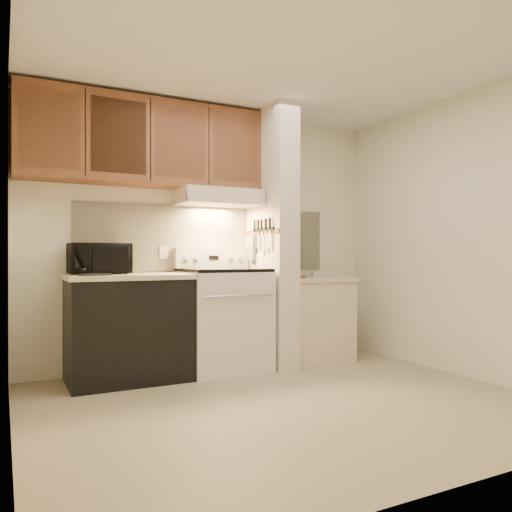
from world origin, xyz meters
TOP-DOWN VIEW (x-y plane):
  - floor at (0.00, 0.00)m, footprint 3.60×3.60m
  - ceiling at (0.00, 0.00)m, footprint 3.60×3.60m
  - wall_back at (0.00, 1.50)m, footprint 3.60×2.50m
  - wall_left at (-1.80, 0.00)m, footprint 0.02×3.00m
  - wall_right at (1.80, 0.00)m, footprint 0.02×3.00m
  - backsplash at (0.00, 1.49)m, footprint 2.60×0.02m
  - range_body at (0.00, 1.16)m, footprint 0.76×0.65m
  - oven_window at (0.00, 0.84)m, footprint 0.50×0.01m
  - oven_handle at (0.00, 0.80)m, footprint 0.65×0.02m
  - cooktop at (0.00, 1.16)m, footprint 0.74×0.64m
  - range_backguard at (0.00, 1.44)m, footprint 0.76×0.08m
  - range_display at (0.00, 1.40)m, footprint 0.10×0.01m
  - range_knob_left_outer at (-0.28, 1.40)m, footprint 0.05×0.02m
  - range_knob_left_inner at (-0.18, 1.40)m, footprint 0.05×0.02m
  - range_knob_right_inner at (0.18, 1.40)m, footprint 0.05×0.02m
  - range_knob_right_outer at (0.28, 1.40)m, footprint 0.05×0.02m
  - dishwasher_front at (-0.88, 1.17)m, footprint 1.00×0.63m
  - left_countertop at (-0.88, 1.17)m, footprint 1.04×0.67m
  - spoon_rest at (-1.19, 0.99)m, footprint 0.25×0.13m
  - teal_jar at (-1.23, 1.39)m, footprint 0.11×0.11m
  - outlet at (-0.48, 1.48)m, footprint 0.08×0.01m
  - microwave at (-1.10, 1.31)m, footprint 0.52×0.38m
  - partition_pillar at (0.51, 1.15)m, footprint 0.22×0.70m
  - pillar_trim at (0.39, 1.15)m, footprint 0.01×0.70m
  - knife_strip at (0.39, 1.10)m, footprint 0.02×0.42m
  - knife_blade_a at (0.38, 0.95)m, footprint 0.01×0.03m
  - knife_handle_a at (0.38, 0.94)m, footprint 0.02×0.02m
  - knife_blade_b at (0.38, 1.02)m, footprint 0.01×0.04m
  - knife_handle_b at (0.38, 1.02)m, footprint 0.02×0.02m
  - knife_blade_c at (0.38, 1.10)m, footprint 0.01×0.04m
  - knife_handle_c at (0.38, 1.11)m, footprint 0.02×0.02m
  - knife_blade_d at (0.38, 1.19)m, footprint 0.01×0.04m
  - knife_handle_d at (0.38, 1.18)m, footprint 0.02×0.02m
  - knife_blade_e at (0.38, 1.25)m, footprint 0.01×0.04m
  - knife_handle_e at (0.38, 1.26)m, footprint 0.02×0.02m
  - oven_mitt at (0.38, 1.32)m, footprint 0.03×0.11m
  - right_cab_base at (0.97, 1.15)m, footprint 0.70×0.60m
  - right_countertop at (0.97, 1.15)m, footprint 0.74×0.64m
  - red_folder at (0.79, 1.21)m, footprint 0.34×0.38m
  - white_box at (1.19, 1.33)m, footprint 0.17×0.14m
  - range_hood at (0.00, 1.28)m, footprint 0.78×0.44m
  - hood_lip at (0.00, 1.07)m, footprint 0.78×0.04m
  - upper_cabinets at (-0.69, 1.32)m, footprint 2.18×0.33m
  - cab_door_a at (-1.51, 1.17)m, footprint 0.46×0.01m
  - cab_gap_a at (-1.23, 1.16)m, footprint 0.01×0.01m
  - cab_door_b at (-0.96, 1.17)m, footprint 0.46×0.01m
  - cab_gap_b at (-0.69, 1.16)m, footprint 0.01×0.01m
  - cab_door_c at (-0.42, 1.17)m, footprint 0.46×0.01m
  - cab_gap_c at (-0.14, 1.16)m, footprint 0.01×0.01m
  - cab_door_d at (0.13, 1.17)m, footprint 0.46×0.01m

SIDE VIEW (x-z plane):
  - floor at x=0.00m, z-range 0.00..0.00m
  - right_cab_base at x=0.97m, z-range 0.00..0.81m
  - dishwasher_front at x=-0.88m, z-range 0.00..0.87m
  - range_body at x=0.00m, z-range 0.00..0.92m
  - oven_window at x=0.00m, z-range 0.35..0.65m
  - oven_handle at x=0.00m, z-range 0.71..0.73m
  - right_countertop at x=0.97m, z-range 0.81..0.85m
  - red_folder at x=0.79m, z-range 0.85..0.86m
  - white_box at x=1.19m, z-range 0.85..0.89m
  - left_countertop at x=-0.88m, z-range 0.87..0.91m
  - spoon_rest at x=-1.19m, z-range 0.91..0.93m
  - cooktop at x=0.00m, z-range 0.92..0.95m
  - teal_jar at x=-1.23m, z-range 0.91..1.02m
  - microwave at x=-1.10m, z-range 0.91..1.18m
  - range_backguard at x=0.00m, z-range 0.95..1.15m
  - range_display at x=0.00m, z-range 1.03..1.07m
  - range_knob_left_outer at x=-0.28m, z-range 1.03..1.07m
  - range_knob_left_inner at x=-0.18m, z-range 1.03..1.07m
  - range_knob_right_inner at x=0.18m, z-range 1.03..1.07m
  - range_knob_right_outer at x=0.28m, z-range 1.03..1.07m
  - outlet at x=-0.48m, z-range 1.04..1.16m
  - oven_mitt at x=0.38m, z-range 1.02..1.28m
  - knife_blade_c at x=0.38m, z-range 1.10..1.30m
  - knife_blade_b at x=0.38m, z-range 1.12..1.30m
  - knife_blade_e at x=0.38m, z-range 1.12..1.30m
  - knife_blade_a at x=0.38m, z-range 1.14..1.30m
  - knife_blade_d at x=0.38m, z-range 1.14..1.30m
  - backsplash at x=0.00m, z-range 0.92..1.55m
  - wall_back at x=0.00m, z-range 1.24..1.26m
  - wall_left at x=-1.80m, z-range 0.00..2.50m
  - wall_right at x=1.80m, z-range 0.00..2.50m
  - partition_pillar at x=0.51m, z-range 0.00..2.50m
  - pillar_trim at x=0.39m, z-range 1.28..1.32m
  - knife_strip at x=0.39m, z-range 1.30..1.34m
  - knife_handle_a at x=0.38m, z-range 1.32..1.42m
  - knife_handle_b at x=0.38m, z-range 1.32..1.42m
  - knife_handle_c at x=0.38m, z-range 1.32..1.42m
  - knife_handle_d at x=0.38m, z-range 1.32..1.42m
  - knife_handle_e at x=0.38m, z-range 1.32..1.42m
  - hood_lip at x=0.00m, z-range 1.55..1.61m
  - range_hood at x=0.00m, z-range 1.55..1.70m
  - upper_cabinets at x=-0.69m, z-range 1.70..2.47m
  - cab_door_a at x=-1.51m, z-range 1.77..2.40m
  - cab_gap_a at x=-1.23m, z-range 1.72..2.45m
  - cab_door_b at x=-0.96m, z-range 1.77..2.40m
  - cab_gap_b at x=-0.69m, z-range 1.72..2.45m
  - cab_door_c at x=-0.42m, z-range 1.77..2.40m
  - cab_gap_c at x=-0.14m, z-range 1.72..2.45m
  - cab_door_d at x=0.13m, z-range 1.77..2.40m
  - ceiling at x=0.00m, z-range 2.50..2.50m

